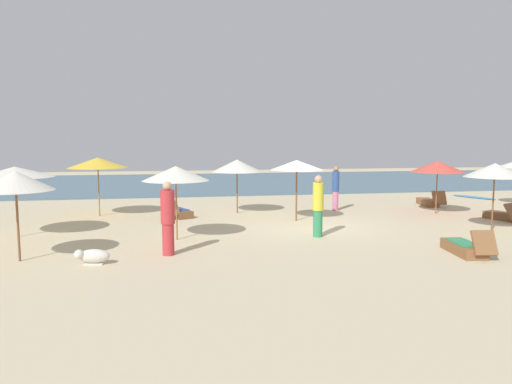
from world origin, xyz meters
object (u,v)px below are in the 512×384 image
(lounger_0, at_px, (506,216))
(dog, at_px, (92,256))
(umbrella_0, at_px, (495,170))
(umbrella_3, at_px, (176,173))
(umbrella_6, at_px, (237,166))
(lounger_1, at_px, (465,248))
(umbrella_2, at_px, (438,167))
(lounger_5, at_px, (178,212))
(person_1, at_px, (168,218))
(lounger_2, at_px, (429,202))
(person_2, at_px, (318,206))
(umbrella_5, at_px, (98,163))
(umbrella_7, at_px, (15,172))
(umbrella_4, at_px, (15,181))
(surfboard, at_px, (474,197))
(umbrella_1, at_px, (297,165))
(person_0, at_px, (336,187))

(lounger_0, bearing_deg, dog, -165.18)
(umbrella_0, height_order, dog, umbrella_0)
(umbrella_3, xyz_separation_m, dog, (-2.04, -2.49, -1.79))
(umbrella_6, distance_m, lounger_1, 9.50)
(umbrella_2, relative_size, lounger_5, 1.20)
(person_1, bearing_deg, lounger_5, 87.10)
(lounger_2, distance_m, person_2, 9.09)
(person_1, bearing_deg, umbrella_5, 111.62)
(person_1, bearing_deg, umbrella_7, 145.47)
(umbrella_4, distance_m, surfboard, 21.34)
(umbrella_4, bearing_deg, dog, -19.31)
(umbrella_1, bearing_deg, person_0, 43.08)
(umbrella_1, distance_m, lounger_5, 4.98)
(umbrella_4, bearing_deg, lounger_5, 57.00)
(lounger_2, bearing_deg, umbrella_0, -100.68)
(umbrella_7, bearing_deg, lounger_0, -0.18)
(lounger_0, bearing_deg, umbrella_0, -138.01)
(dog, bearing_deg, surfboard, 30.41)
(umbrella_6, xyz_separation_m, surfboard, (12.69, 2.85, -1.90))
(person_2, xyz_separation_m, dog, (-6.33, -2.17, -0.77))
(umbrella_2, relative_size, umbrella_6, 0.98)
(lounger_2, relative_size, lounger_5, 0.97)
(person_0, bearing_deg, umbrella_4, -147.97)
(umbrella_7, bearing_deg, umbrella_6, 25.37)
(umbrella_0, bearing_deg, lounger_0, 41.99)
(umbrella_5, bearing_deg, umbrella_1, -18.00)
(umbrella_5, xyz_separation_m, surfboard, (18.13, 2.61, -2.06))
(umbrella_6, height_order, lounger_5, umbrella_6)
(umbrella_3, bearing_deg, umbrella_2, 17.32)
(umbrella_7, distance_m, lounger_2, 16.77)
(umbrella_5, relative_size, person_0, 1.22)
(umbrella_3, relative_size, person_0, 1.18)
(lounger_2, xyz_separation_m, person_1, (-11.57, -7.24, 0.81))
(surfboard, bearing_deg, person_2, -143.89)
(umbrella_4, xyz_separation_m, person_1, (3.63, -0.02, -1.02))
(umbrella_3, bearing_deg, umbrella_6, 62.49)
(umbrella_1, distance_m, lounger_2, 7.71)
(lounger_0, xyz_separation_m, lounger_2, (-0.74, 4.13, 0.00))
(lounger_5, height_order, dog, lounger_5)
(lounger_0, xyz_separation_m, person_1, (-12.30, -3.11, 0.81))
(umbrella_0, bearing_deg, umbrella_3, 177.74)
(umbrella_3, distance_m, umbrella_5, 5.80)
(umbrella_4, relative_size, surfboard, 0.96)
(umbrella_6, relative_size, umbrella_7, 0.96)
(umbrella_7, xyz_separation_m, lounger_5, (4.91, 2.91, -1.83))
(surfboard, bearing_deg, person_0, -161.32)
(umbrella_0, relative_size, dog, 2.61)
(umbrella_1, distance_m, dog, 8.41)
(umbrella_4, distance_m, umbrella_7, 3.29)
(lounger_5, xyz_separation_m, person_1, (-0.31, -6.07, 0.80))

